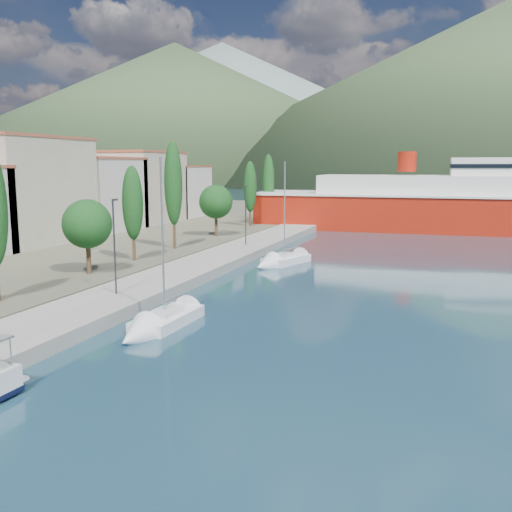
% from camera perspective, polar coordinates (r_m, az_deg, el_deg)
% --- Properties ---
extents(ground, '(1400.00, 1400.00, 0.00)m').
position_cam_1_polar(ground, '(139.01, 14.43, 5.06)').
color(ground, '#1C3C4D').
extents(quay, '(5.00, 88.00, 0.80)m').
position_cam_1_polar(quay, '(49.37, -5.35, -0.95)').
color(quay, gray).
rests_on(quay, ground).
extents(town_buildings, '(9.20, 69.20, 11.30)m').
position_cam_1_polar(town_buildings, '(70.11, -19.08, 5.79)').
color(town_buildings, beige).
rests_on(town_buildings, land_strip).
extents(tree_row, '(3.95, 63.03, 10.62)m').
position_cam_1_polar(tree_row, '(56.15, -8.88, 5.64)').
color(tree_row, '#47301E').
rests_on(tree_row, land_strip).
extents(lamp_posts, '(0.15, 44.31, 6.06)m').
position_cam_1_polar(lamp_posts, '(38.51, -12.67, 1.59)').
color(lamp_posts, '#2D2D33').
rests_on(lamp_posts, quay).
extents(sailboat_near, '(2.34, 7.17, 10.21)m').
position_cam_1_polar(sailboat_near, '(31.46, -10.39, -7.07)').
color(sailboat_near, silver).
rests_on(sailboat_near, ground).
extents(sailboat_mid, '(4.32, 7.27, 10.18)m').
position_cam_1_polar(sailboat_mid, '(51.23, 1.97, -0.68)').
color(sailboat_mid, silver).
rests_on(sailboat_mid, ground).
extents(ferry, '(57.92, 13.94, 11.43)m').
position_cam_1_polar(ferry, '(83.48, 20.32, 4.73)').
color(ferry, '#9D1B0C').
rests_on(ferry, ground).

